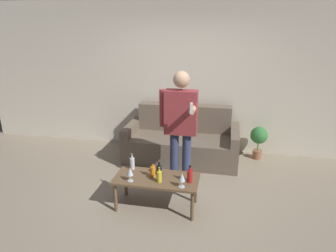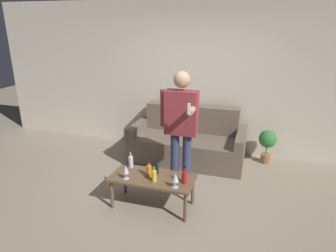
{
  "view_description": "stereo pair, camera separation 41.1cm",
  "coord_description": "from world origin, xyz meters",
  "px_view_note": "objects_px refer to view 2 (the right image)",
  "views": [
    {
      "loc": [
        0.79,
        -3.36,
        2.28
      ],
      "look_at": [
        0.02,
        0.46,
        0.95
      ],
      "focal_mm": 32.0,
      "sensor_mm": 36.0,
      "label": 1
    },
    {
      "loc": [
        1.18,
        -3.26,
        2.28
      ],
      "look_at": [
        0.02,
        0.46,
        0.95
      ],
      "focal_mm": 32.0,
      "sensor_mm": 36.0,
      "label": 2
    }
  ],
  "objects_px": {
    "couch": "(188,142)",
    "coffee_table": "(152,180)",
    "bottle_orange": "(185,177)",
    "person_standing_front": "(181,122)"
  },
  "relations": [
    {
      "from": "couch",
      "to": "person_standing_front",
      "type": "height_order",
      "value": "person_standing_front"
    },
    {
      "from": "coffee_table",
      "to": "person_standing_front",
      "type": "height_order",
      "value": "person_standing_front"
    },
    {
      "from": "coffee_table",
      "to": "person_standing_front",
      "type": "xyz_separation_m",
      "value": [
        0.2,
        0.61,
        0.62
      ]
    },
    {
      "from": "couch",
      "to": "bottle_orange",
      "type": "bearing_deg",
      "value": -78.04
    },
    {
      "from": "coffee_table",
      "to": "bottle_orange",
      "type": "distance_m",
      "value": 0.45
    },
    {
      "from": "couch",
      "to": "person_standing_front",
      "type": "xyz_separation_m",
      "value": [
        0.11,
        -0.96,
        0.67
      ]
    },
    {
      "from": "couch",
      "to": "person_standing_front",
      "type": "relative_size",
      "value": 1.14
    },
    {
      "from": "couch",
      "to": "bottle_orange",
      "type": "relative_size",
      "value": 8.94
    },
    {
      "from": "couch",
      "to": "person_standing_front",
      "type": "distance_m",
      "value": 1.17
    },
    {
      "from": "couch",
      "to": "coffee_table",
      "type": "xyz_separation_m",
      "value": [
        -0.09,
        -1.57,
        0.05
      ]
    }
  ]
}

